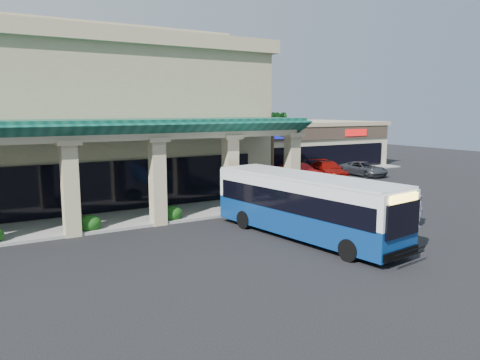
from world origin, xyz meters
TOP-DOWN VIEW (x-y plane):
  - ground at (0.00, 0.00)m, footprint 110.00×110.00m
  - main_building at (-8.00, 16.00)m, footprint 30.80×14.80m
  - arcade at (-8.00, 6.80)m, footprint 30.00×6.20m
  - strip_mall at (18.00, 24.00)m, footprint 22.50×12.50m
  - palm_0 at (8.50, 11.00)m, footprint 2.40×2.40m
  - palm_1 at (9.50, 14.00)m, footprint 2.40×2.40m
  - broadleaf_tree at (7.50, 19.00)m, footprint 2.60×2.60m
  - transit_bus at (2.09, -1.00)m, footprint 3.97×11.28m
  - pedestrian at (8.74, -2.34)m, footprint 0.67×0.77m
  - car_silver at (10.92, 12.95)m, footprint 3.11×4.77m
  - car_white at (13.22, 13.61)m, footprint 2.22×4.90m
  - car_red at (16.62, 13.74)m, footprint 3.77×5.77m
  - car_gray at (20.55, 13.21)m, footprint 2.33×4.88m

SIDE VIEW (x-z plane):
  - ground at x=0.00m, z-range 0.00..0.00m
  - car_gray at x=20.55m, z-range 0.00..1.34m
  - car_silver at x=10.92m, z-range 0.00..1.51m
  - car_red at x=16.62m, z-range 0.00..1.55m
  - car_white at x=13.22m, z-range 0.00..1.56m
  - pedestrian at x=8.74m, z-range 0.00..1.77m
  - transit_bus at x=2.09m, z-range 0.00..3.08m
  - broadleaf_tree at x=7.50m, z-range 0.00..4.81m
  - strip_mall at x=18.00m, z-range 0.00..4.90m
  - arcade at x=-8.00m, z-range 0.00..5.70m
  - palm_1 at x=9.50m, z-range 0.00..5.80m
  - palm_0 at x=8.50m, z-range 0.00..6.60m
  - main_building at x=-8.00m, z-range 0.00..11.35m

